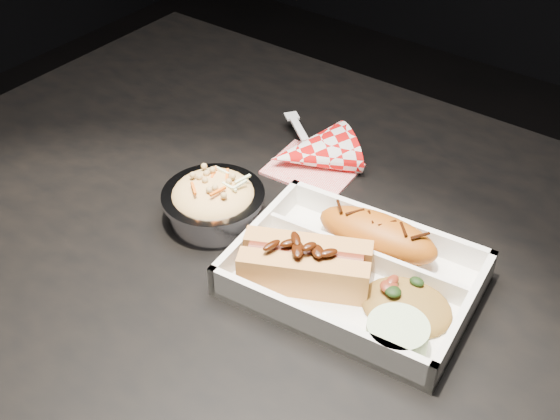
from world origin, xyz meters
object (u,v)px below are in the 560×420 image
object	(u,v)px
hotdog	(305,262)
foil_coleslaw_cup	(213,200)
dining_table	(318,315)
food_tray	(354,278)
fried_pastry	(377,235)
napkin_fork	(311,153)

from	to	relation	value
hotdog	foil_coleslaw_cup	distance (m)	0.15
dining_table	food_tray	xyz separation A→B (m)	(0.05, -0.01, 0.10)
dining_table	foil_coleslaw_cup	bearing A→B (deg)	-173.54
fried_pastry	foil_coleslaw_cup	bearing A→B (deg)	-162.04
hotdog	foil_coleslaw_cup	size ratio (longest dim) A/B	1.22
food_tray	hotdog	world-z (taller)	hotdog
hotdog	fried_pastry	bearing A→B (deg)	41.04
fried_pastry	hotdog	size ratio (longest dim) A/B	0.95
fried_pastry	napkin_fork	bearing A→B (deg)	147.22
food_tray	hotdog	bearing A→B (deg)	-149.23
hotdog	dining_table	bearing A→B (deg)	73.84
food_tray	hotdog	distance (m)	0.06
hotdog	napkin_fork	distance (m)	0.23
dining_table	hotdog	xyz separation A→B (m)	(0.01, -0.04, 0.12)
dining_table	fried_pastry	xyz separation A→B (m)	(0.04, 0.04, 0.12)
dining_table	fried_pastry	bearing A→B (deg)	45.30
food_tray	napkin_fork	xyz separation A→B (m)	(-0.16, 0.16, 0.01)
dining_table	napkin_fork	bearing A→B (deg)	128.17
dining_table	food_tray	bearing A→B (deg)	-12.24
foil_coleslaw_cup	napkin_fork	xyz separation A→B (m)	(0.03, 0.16, -0.01)
fried_pastry	napkin_fork	distance (m)	0.19
napkin_fork	hotdog	bearing A→B (deg)	-19.22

